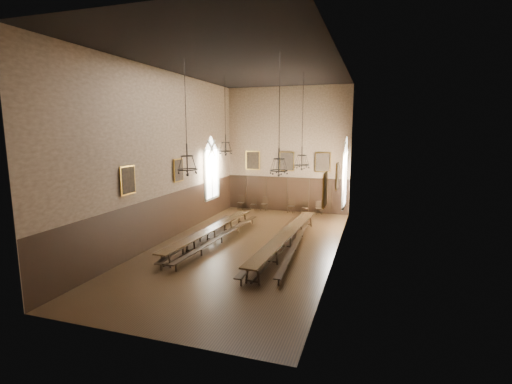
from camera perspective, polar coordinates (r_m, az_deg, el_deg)
The scene contains 32 objects.
floor at distance 19.33m, azimuth -1.48°, elevation -8.35°, with size 9.00×18.00×0.02m, color black.
ceiling at distance 18.68m, azimuth -1.60°, elevation 19.03°, with size 9.00×18.00×0.02m, color black.
wall_back at distance 27.11m, azimuth 4.84°, elevation 6.44°, with size 9.00×0.02×9.00m, color #8E7257.
wall_front at distance 10.45m, azimuth -18.19°, elevation 1.34°, with size 9.00×0.02×9.00m, color #8E7257.
wall_left at distance 20.41m, azimuth -13.62°, elevation 5.25°, with size 0.02×18.00×9.00m, color #8E7257.
wall_right at distance 17.50m, azimuth 12.58°, elevation 4.64°, with size 0.02×18.00×9.00m, color #8E7257.
wainscot_panelling at distance 18.99m, azimuth -1.50°, elevation -4.73°, with size 9.00×18.00×2.50m, color black, non-canonical shape.
table_left at distance 20.22m, azimuth -6.90°, elevation -6.52°, with size 1.20×9.34×0.73m.
table_right at distance 18.88m, azimuth 4.68°, elevation -7.49°, with size 1.21×10.49×0.82m.
bench_left_outer at distance 20.23m, azimuth -8.59°, elevation -6.82°, with size 0.89×9.31×0.42m.
bench_left_inner at distance 19.86m, azimuth -5.29°, elevation -7.06°, with size 0.81×9.46×0.43m.
bench_right_inner at distance 18.81m, azimuth 2.71°, elevation -7.89°, with size 0.33×10.33×0.46m.
bench_right_outer at distance 18.56m, azimuth 6.07°, elevation -8.27°, with size 0.81×9.24×0.42m.
chair_0 at distance 28.16m, azimuth -2.38°, elevation -2.02°, with size 0.47×0.47×1.04m.
chair_1 at distance 27.85m, azimuth -0.39°, elevation -2.24°, with size 0.40×0.40×0.89m.
chair_2 at distance 27.65m, azimuth 1.29°, elevation -2.24°, with size 0.53×0.53×1.02m.
chair_4 at distance 27.04m, azimuth 5.43°, elevation -2.56°, with size 0.49×0.49×1.00m.
chair_5 at distance 26.85m, azimuth 7.50°, elevation -2.75°, with size 0.48×0.48×0.89m.
chair_6 at distance 26.82m, azimuth 9.62°, elevation -2.80°, with size 0.51×0.51×0.92m.
chandelier_back_left at distance 21.79m, azimuth -4.71°, elevation 7.11°, with size 0.79×0.79×4.43m.
chandelier_back_right at distance 20.76m, azimuth 7.07°, elevation 5.09°, with size 0.84×0.84×5.15m.
chandelier_front_left at distance 16.88m, azimuth -10.53°, elevation 4.47°, with size 0.93×0.93×4.99m.
chandelier_front_right at distance 15.49m, azimuth 3.54°, elevation 4.70°, with size 0.75×0.75×4.89m.
portrait_back_0 at distance 27.74m, azimuth -0.50°, elevation 4.88°, with size 1.10×0.12×1.40m.
portrait_back_1 at distance 27.04m, azimuth 4.76°, elevation 4.73°, with size 1.10×0.12×1.40m.
portrait_back_2 at distance 26.57m, azimuth 10.24°, elevation 4.53°, with size 1.10×0.12×1.40m.
portrait_left_0 at distance 21.27m, azimuth -11.83°, elevation 3.31°, with size 0.12×1.00×1.30m.
portrait_left_1 at distance 17.53m, azimuth -19.11°, elevation 1.73°, with size 0.12×1.00×1.30m.
portrait_right_0 at distance 18.58m, azimuth 12.39°, elevation 2.43°, with size 0.12×1.00×1.30m.
portrait_right_1 at distance 14.14m, azimuth 10.59°, elevation 0.37°, with size 0.12×1.00×1.30m.
window_right at distance 23.06m, azimuth 13.59°, elevation 2.95°, with size 0.20×2.20×4.60m, color white, non-canonical shape.
window_left at distance 25.31m, azimuth -6.87°, elevation 3.70°, with size 0.20×2.20×4.60m, color white, non-canonical shape.
Camera 1 is at (6.13, -17.37, 5.88)m, focal length 26.00 mm.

